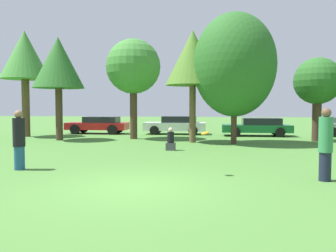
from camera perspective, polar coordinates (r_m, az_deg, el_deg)
name	(u,v)px	position (r m, az deg, el deg)	size (l,w,h in m)	color
ground_plane	(135,187)	(8.85, -5.33, -9.86)	(120.00, 120.00, 0.00)	#477A33
person_thrower	(19,140)	(12.00, -23.08, -2.08)	(0.38, 0.38, 1.88)	navy
person_catcher	(326,144)	(10.26, 24.26, -2.71)	(0.37, 0.37, 1.96)	#191E33
frisbee	(205,133)	(10.14, 6.07, -1.17)	(0.24, 0.23, 0.10)	orange
bystander_sitting	(171,141)	(15.99, 0.43, -2.45)	(0.41, 0.34, 1.04)	#3F3F47
tree_0	(25,56)	(25.37, -22.28, 10.44)	(3.19, 3.19, 7.00)	brown
tree_1	(58,63)	(21.88, -17.43, 9.68)	(3.00, 3.00, 6.08)	#473323
tree_2	(133,67)	(21.85, -5.67, 9.49)	(3.35, 3.35, 6.13)	#473323
tree_3	(193,58)	(19.69, 4.04, 10.91)	(3.03, 3.03, 6.20)	brown
tree_4	(234,65)	(19.20, 10.76, 9.73)	(4.38, 4.38, 6.96)	#473323
tree_5	(318,82)	(21.82, 23.15, 6.57)	(2.66, 2.66, 4.79)	#473323
parked_car_red	(98,125)	(26.31, -11.25, 0.24)	(4.51, 1.98, 1.25)	red
parked_car_white	(176,125)	(25.34, 1.32, 0.20)	(4.46, 2.00, 1.30)	silver
parked_car_green	(258,126)	(24.57, 14.36, -0.07)	(4.64, 2.17, 1.22)	#196633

